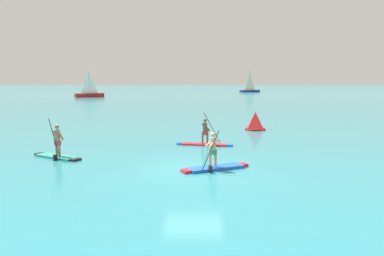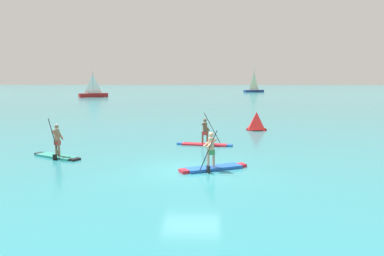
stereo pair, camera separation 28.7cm
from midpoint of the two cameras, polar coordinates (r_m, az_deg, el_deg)
ground at (r=16.21m, az=0.41°, el=-6.41°), size 440.00×440.00×0.00m
paddleboarder_near_left at (r=19.79m, az=-19.45°, el=-3.26°), size 2.81×1.86×2.04m
paddleboarder_mid_center at (r=16.24m, az=3.67°, el=-5.33°), size 2.98×1.78×1.78m
paddleboarder_far_right at (r=22.12m, az=2.36°, el=-1.75°), size 3.33×1.08×1.94m
race_marker_buoy at (r=29.08m, az=10.05°, el=0.93°), size 1.86×1.86×1.39m
sailboat_left_horizon at (r=82.38m, az=-14.66°, el=5.09°), size 5.73×4.51×5.38m
sailboat_right_horizon at (r=110.08m, az=9.46°, el=5.85°), size 6.10×3.91×7.06m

